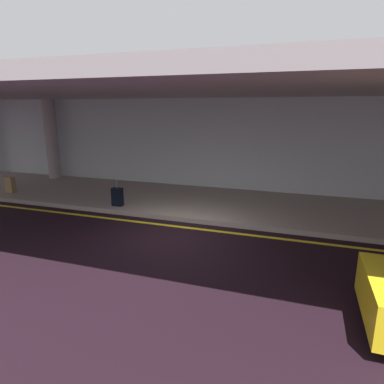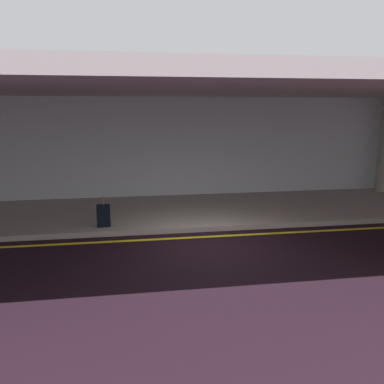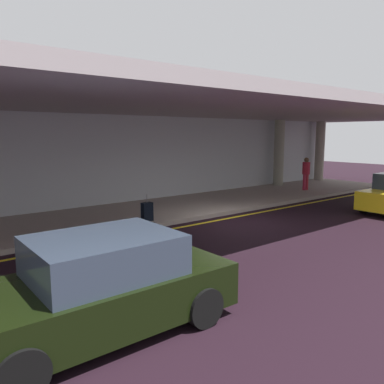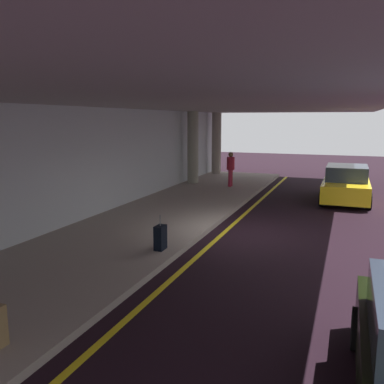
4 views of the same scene
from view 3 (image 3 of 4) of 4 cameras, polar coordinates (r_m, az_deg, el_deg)
name	(u,v)px [view 3 (image 3 of 4)]	position (r m, az deg, el deg)	size (l,w,h in m)	color
ground_plane	(236,222)	(13.29, 6.68, -4.47)	(60.00, 60.00, 0.00)	black
sidewalk	(182,207)	(15.56, -1.43, -2.21)	(26.00, 4.20, 0.15)	gray
lane_stripe_yellow	(225,219)	(13.69, 4.96, -4.04)	(26.00, 0.14, 0.01)	yellow
support_column_center	(279,153)	(22.06, 12.89, 5.73)	(0.56, 0.56, 3.65)	gray
support_column_right_mid	(320,151)	(25.31, 18.59, 5.84)	(0.56, 0.56, 3.65)	gray
ceiling_overhang	(190,109)	(14.92, -0.31, 12.28)	(28.00, 13.20, 0.30)	#9D9395
terminal_back_wall	(152,159)	(17.17, -6.01, 4.90)	(26.00, 0.30, 3.80)	#B2B7BC
car_black	(101,287)	(6.06, -13.52, -13.69)	(4.10, 1.92, 1.50)	black
traveler_with_luggage	(306,171)	(20.51, 16.71, 2.97)	(0.38, 0.38, 1.68)	#A7213A
suitcase_upright_secondary	(147,212)	(12.69, -6.74, -2.96)	(0.36, 0.22, 0.90)	black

